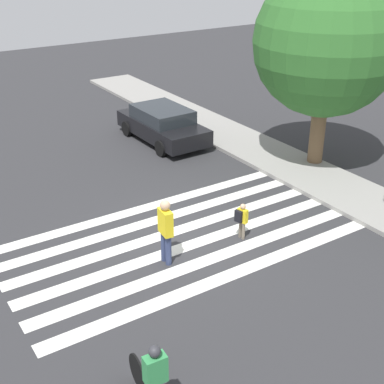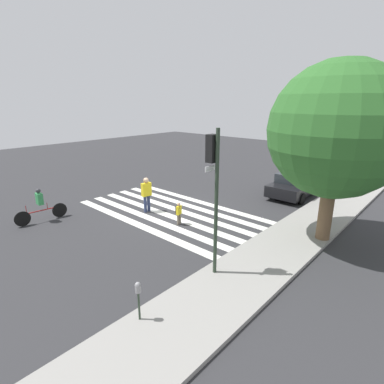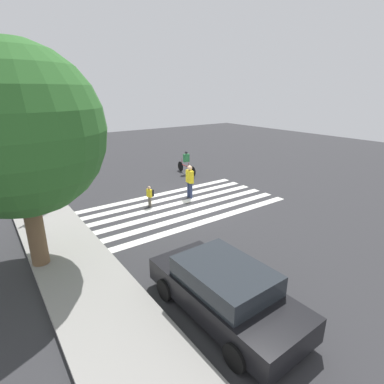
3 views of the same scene
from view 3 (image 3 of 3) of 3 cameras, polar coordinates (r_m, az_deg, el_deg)
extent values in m
plane|color=#2D2D30|center=(15.65, -1.47, -2.55)|extent=(60.00, 60.00, 0.00)
cube|color=gray|center=(13.45, -24.24, -7.73)|extent=(36.00, 2.50, 0.14)
cube|color=silver|center=(14.00, 3.73, -5.23)|extent=(0.45, 10.00, 0.01)
cube|color=silver|center=(14.64, 1.51, -4.09)|extent=(0.45, 10.00, 0.01)
cube|color=silver|center=(15.31, -0.52, -3.03)|extent=(0.45, 10.00, 0.01)
cube|color=silver|center=(16.00, -2.37, -2.06)|extent=(0.45, 10.00, 0.01)
cube|color=silver|center=(16.71, -4.07, -1.17)|extent=(0.45, 10.00, 0.01)
cube|color=silver|center=(17.43, -5.62, -0.35)|extent=(0.45, 10.00, 0.01)
cylinder|color=#283828|center=(15.83, -25.09, 5.15)|extent=(0.12, 0.12, 4.88)
cube|color=black|center=(15.60, -25.26, 11.77)|extent=(0.32, 0.26, 0.84)
cube|color=silver|center=(15.67, -24.95, 9.61)|extent=(0.60, 0.02, 0.16)
sphere|color=#590F0F|center=(15.61, -24.79, 12.70)|extent=(0.15, 0.15, 0.15)
sphere|color=#59470F|center=(15.63, -24.68, 11.86)|extent=(0.15, 0.15, 0.15)
sphere|color=#26D83F|center=(15.65, -24.56, 11.03)|extent=(0.15, 0.15, 0.15)
cylinder|color=#283828|center=(19.28, -26.00, 1.16)|extent=(0.06, 0.06, 0.96)
cylinder|color=gray|center=(19.13, -26.25, 2.84)|extent=(0.15, 0.15, 0.22)
sphere|color=gray|center=(19.10, -26.30, 3.16)|extent=(0.14, 0.14, 0.14)
cylinder|color=brown|center=(11.14, -27.62, -6.67)|extent=(0.55, 0.55, 2.62)
sphere|color=#2D6628|center=(10.31, -30.36, 9.90)|extent=(5.14, 5.14, 5.14)
cylinder|color=navy|center=(16.54, -0.19, 0.26)|extent=(0.16, 0.16, 0.87)
cylinder|color=navy|center=(16.72, -0.65, 0.47)|extent=(0.16, 0.16, 0.87)
cube|color=yellow|center=(16.40, -0.43, 2.96)|extent=(0.53, 0.28, 0.69)
sphere|color=tan|center=(16.27, -0.43, 4.60)|extent=(0.27, 0.27, 0.27)
cylinder|color=#6B6051|center=(15.51, -7.93, -1.91)|extent=(0.10, 0.10, 0.52)
cylinder|color=#6B6051|center=(15.62, -8.17, -1.76)|extent=(0.10, 0.10, 0.52)
cube|color=yellow|center=(15.41, -8.13, -0.21)|extent=(0.33, 0.21, 0.41)
sphere|color=tan|center=(15.32, -8.18, 0.81)|extent=(0.16, 0.16, 0.16)
cube|color=black|center=(15.43, -7.69, -0.16)|extent=(0.25, 0.16, 0.35)
cylinder|color=black|center=(22.23, -2.21, 4.90)|extent=(0.72, 0.09, 0.72)
cylinder|color=black|center=(20.82, 0.12, 3.95)|extent=(0.72, 0.09, 0.72)
cube|color=maroon|center=(21.47, -1.09, 4.96)|extent=(1.44, 0.14, 0.04)
cylinder|color=maroon|center=(21.19, -0.68, 5.21)|extent=(0.03, 0.03, 0.32)
cylinder|color=maroon|center=(21.96, -1.95, 5.80)|extent=(0.03, 0.03, 0.40)
cube|color=#338C4C|center=(21.34, -1.10, 6.51)|extent=(0.27, 0.42, 0.55)
sphere|color=#333338|center=(21.26, -1.10, 7.55)|extent=(0.22, 0.22, 0.22)
cube|color=black|center=(8.38, 6.13, -18.87)|extent=(4.59, 2.00, 0.66)
cube|color=#23282D|center=(8.03, 6.28, -15.50)|extent=(2.53, 1.82, 0.54)
cylinder|color=black|center=(8.99, -5.08, -18.04)|extent=(0.64, 0.21, 0.64)
cylinder|color=black|center=(9.91, 4.54, -14.12)|extent=(0.64, 0.21, 0.64)
cylinder|color=black|center=(7.33, 8.33, -28.63)|extent=(0.64, 0.21, 0.64)
cylinder|color=black|center=(8.44, 18.23, -21.90)|extent=(0.64, 0.21, 0.64)
camera|label=1|loc=(27.89, -3.06, 23.42)|focal=50.00mm
camera|label=2|loc=(22.41, -43.96, 13.62)|focal=28.00mm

